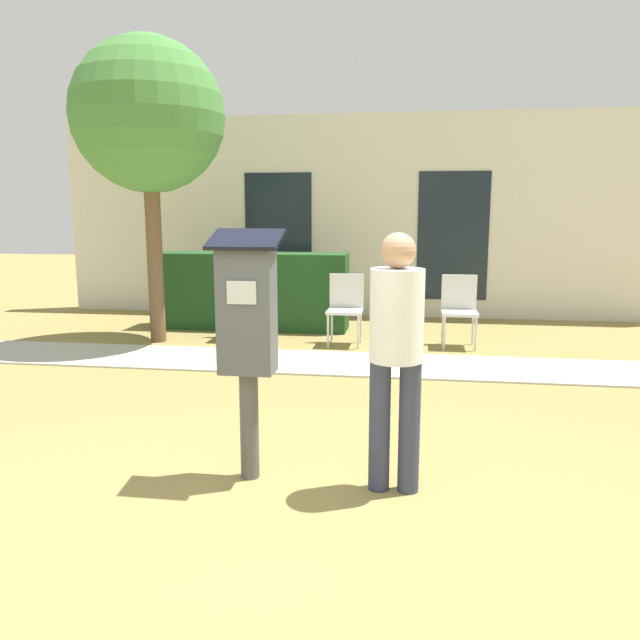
# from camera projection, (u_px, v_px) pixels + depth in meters

# --- Properties ---
(ground_plane) EXTENTS (40.00, 40.00, 0.00)m
(ground_plane) POSITION_uv_depth(u_px,v_px,m) (248.00, 559.00, 3.09)
(ground_plane) COLOR olive
(sidewalk) EXTENTS (12.00, 1.10, 0.02)m
(sidewalk) POSITION_uv_depth(u_px,v_px,m) (340.00, 363.00, 7.00)
(sidewalk) COLOR #B7B2A8
(sidewalk) RESTS_ON ground
(building_facade) EXTENTS (10.00, 0.26, 3.20)m
(building_facade) POSITION_uv_depth(u_px,v_px,m) (365.00, 217.00, 10.06)
(building_facade) COLOR silver
(building_facade) RESTS_ON ground
(parking_meter) EXTENTS (0.44, 0.31, 1.59)m
(parking_meter) POSITION_uv_depth(u_px,v_px,m) (247.00, 322.00, 3.87)
(parking_meter) COLOR #4C4C4C
(parking_meter) RESTS_ON ground
(person_standing) EXTENTS (0.32, 0.32, 1.58)m
(person_standing) POSITION_uv_depth(u_px,v_px,m) (396.00, 343.00, 3.70)
(person_standing) COLOR #333851
(person_standing) RESTS_ON ground
(outdoor_chair_left) EXTENTS (0.44, 0.44, 0.90)m
(outdoor_chair_left) POSITION_uv_depth(u_px,v_px,m) (240.00, 300.00, 8.32)
(outdoor_chair_left) COLOR silver
(outdoor_chair_left) RESTS_ON ground
(outdoor_chair_middle) EXTENTS (0.44, 0.44, 0.90)m
(outdoor_chair_middle) POSITION_uv_depth(u_px,v_px,m) (346.00, 303.00, 7.98)
(outdoor_chair_middle) COLOR silver
(outdoor_chair_middle) RESTS_ON ground
(outdoor_chair_right) EXTENTS (0.44, 0.44, 0.90)m
(outdoor_chair_right) POSITION_uv_depth(u_px,v_px,m) (459.00, 305.00, 7.86)
(outdoor_chair_right) COLOR silver
(outdoor_chair_right) RESTS_ON ground
(hedge_row) EXTENTS (2.82, 0.60, 1.10)m
(hedge_row) POSITION_uv_depth(u_px,v_px,m) (250.00, 291.00, 9.04)
(hedge_row) COLOR #1E471E
(hedge_row) RESTS_ON ground
(tree) EXTENTS (1.90, 1.90, 3.82)m
(tree) POSITION_uv_depth(u_px,v_px,m) (148.00, 117.00, 7.73)
(tree) COLOR brown
(tree) RESTS_ON ground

